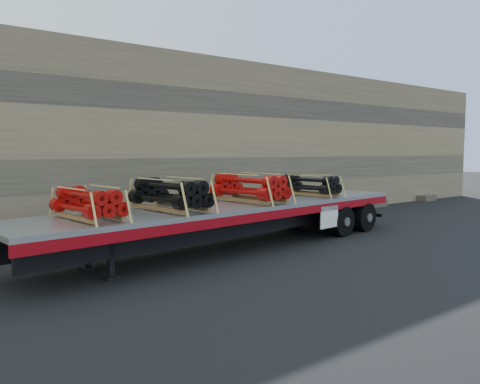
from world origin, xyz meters
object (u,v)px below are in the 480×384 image
object	(u,v)px
bundle_midrear	(249,188)
bundle_front	(88,204)
trailer	(233,226)
bundle_rear	(310,186)
bundle_midfront	(170,195)

from	to	relation	value
bundle_midrear	bundle_front	bearing A→B (deg)	180.00
trailer	bundle_rear	size ratio (longest dim) A/B	6.79
bundle_front	bundle_rear	distance (m)	8.76
bundle_rear	bundle_midrear	bearing A→B (deg)	-180.00
bundle_midrear	bundle_rear	xyz separation A→B (m)	(3.19, 0.38, -0.07)
trailer	bundle_front	xyz separation A→B (m)	(-4.79, -0.57, 1.08)
bundle_midfront	bundle_front	bearing A→B (deg)	180.00
bundle_front	bundle_midrear	bearing A→B (deg)	-0.00
trailer	bundle_front	size ratio (longest dim) A/B	6.73
bundle_front	bundle_midrear	xyz separation A→B (m)	(5.51, 0.65, 0.07)
bundle_front	bundle_rear	bearing A→B (deg)	0.00
bundle_midfront	bundle_midrear	size ratio (longest dim) A/B	0.97
trailer	bundle_midrear	world-z (taller)	bundle_midrear
bundle_midfront	bundle_midrear	bearing A→B (deg)	-0.00
bundle_front	bundle_rear	size ratio (longest dim) A/B	1.01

